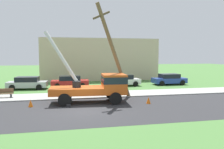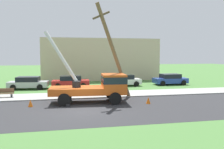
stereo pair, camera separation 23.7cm
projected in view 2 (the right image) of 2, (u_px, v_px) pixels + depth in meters
The scene contains 14 objects.
ground_plane at pixel (76, 87), 28.46m from camera, with size 120.00×120.00×0.00m, color #477538.
road_asphalt at pixel (83, 110), 16.74m from camera, with size 80.00×8.42×0.01m, color #2B2B2D.
sidewalk_strip at pixel (79, 95), 22.52m from camera, with size 80.00×3.42×0.10m, color #9E9E99.
utility_truck at pixel (98, 85), 19.41m from camera, with size 6.74×3.22×5.98m.
leaning_utility_pole at pixel (114, 51), 20.47m from camera, with size 3.85×2.13×8.36m.
traffic_cone_ahead at pixel (148, 100), 18.89m from camera, with size 0.36×0.36×0.56m, color orange.
traffic_cone_behind at pixel (30, 103), 17.80m from camera, with size 0.36×0.36×0.56m, color orange.
traffic_cone_curbside at pixel (120, 95), 21.17m from camera, with size 0.36×0.36×0.56m, color orange.
parked_sedan_silver at pixel (28, 83), 26.88m from camera, with size 4.55×2.29×1.42m.
parked_sedan_red at pixel (71, 82), 28.13m from camera, with size 4.48×2.15×1.42m.
parked_sedan_white at pixel (123, 80), 29.55m from camera, with size 4.44×2.08×1.42m.
parked_sedan_blue at pixel (170, 79), 30.73m from camera, with size 4.42×2.06×1.42m.
park_bench at pixel (5, 93), 21.22m from camera, with size 1.60×0.45×0.90m.
lowrise_building_backdrop at pixel (100, 59), 37.67m from camera, with size 18.00×6.00×6.40m, color #C6B293.
Camera 2 is at (-1.26, -16.53, 4.01)m, focal length 37.42 mm.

